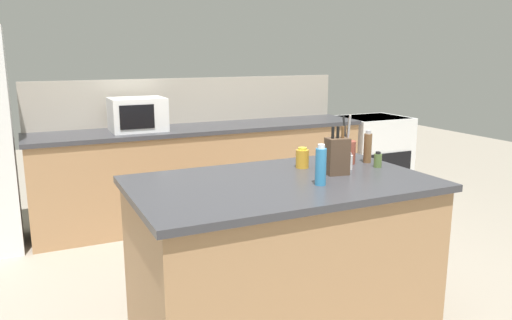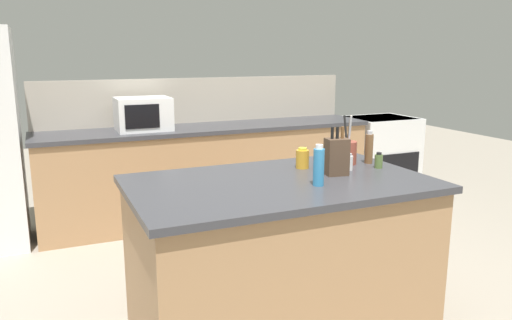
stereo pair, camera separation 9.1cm
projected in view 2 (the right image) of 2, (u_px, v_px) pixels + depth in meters
back_counter_run at (210, 172)px, 5.04m from camera, size 3.32×0.66×0.94m
wall_backsplash at (199, 100)px, 5.18m from camera, size 3.28×0.03×0.46m
kitchen_island at (280, 257)px, 2.95m from camera, size 1.72×1.03×0.94m
range_oven at (379, 156)px, 5.85m from camera, size 0.76×0.65×0.92m
microwave at (143, 114)px, 4.66m from camera, size 0.50×0.39×0.31m
knife_block at (337, 156)px, 2.96m from camera, size 0.14×0.12×0.29m
utensil_crock at (347, 152)px, 3.26m from camera, size 0.12×0.12×0.32m
honey_jar at (302, 159)px, 3.14m from camera, size 0.08×0.08×0.13m
dish_soap_bottle at (319, 166)px, 2.72m from camera, size 0.06×0.06×0.23m
spice_jar_oregano at (379, 161)px, 3.15m from camera, size 0.05×0.05×0.10m
pepper_grinder at (369, 148)px, 3.28m from camera, size 0.05×0.05×0.22m
salt_shaker at (349, 162)px, 3.09m from camera, size 0.05×0.05×0.11m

